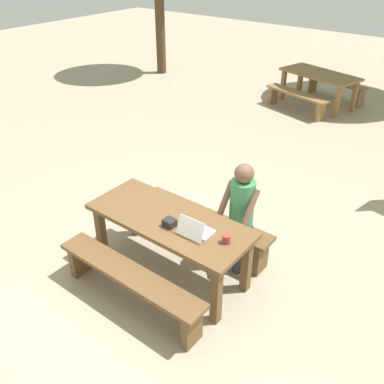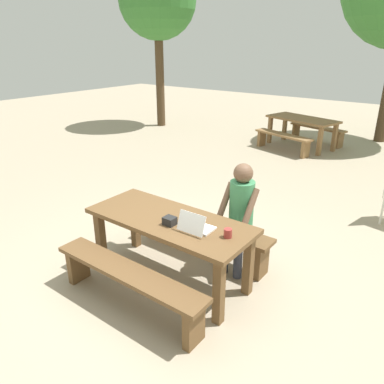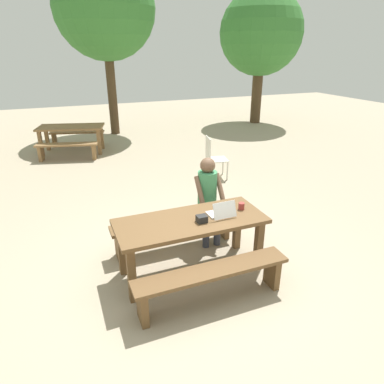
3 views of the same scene
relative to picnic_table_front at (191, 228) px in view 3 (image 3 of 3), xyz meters
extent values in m
plane|color=tan|center=(0.00, 0.00, -0.64)|extent=(30.00, 30.00, 0.00)
cube|color=brown|center=(0.00, 0.00, 0.09)|extent=(1.86, 0.77, 0.05)
cube|color=brown|center=(-0.83, -0.28, -0.29)|extent=(0.09, 0.09, 0.71)
cube|color=brown|center=(0.83, -0.28, -0.29)|extent=(0.09, 0.09, 0.71)
cube|color=brown|center=(-0.83, 0.28, -0.29)|extent=(0.09, 0.09, 0.71)
cube|color=brown|center=(0.83, 0.28, -0.29)|extent=(0.09, 0.09, 0.71)
cube|color=brown|center=(0.00, -0.64, -0.21)|extent=(1.81, 0.30, 0.05)
cube|color=brown|center=(-0.81, -0.64, -0.44)|extent=(0.08, 0.24, 0.40)
cube|color=brown|center=(0.81, -0.64, -0.44)|extent=(0.08, 0.24, 0.40)
cube|color=brown|center=(0.00, 0.64, -0.21)|extent=(1.81, 0.30, 0.05)
cube|color=brown|center=(-0.81, 0.64, -0.44)|extent=(0.08, 0.24, 0.40)
cube|color=brown|center=(0.81, 0.64, -0.44)|extent=(0.08, 0.24, 0.40)
cube|color=white|center=(0.39, 0.00, 0.13)|extent=(0.31, 0.21, 0.02)
cube|color=white|center=(0.39, -0.13, 0.23)|extent=(0.30, 0.09, 0.20)
cube|color=black|center=(0.39, -0.13, 0.24)|extent=(0.28, 0.07, 0.18)
cube|color=black|center=(0.10, -0.11, 0.16)|extent=(0.12, 0.11, 0.08)
cylinder|color=#99332D|center=(0.72, 0.02, 0.16)|extent=(0.08, 0.08, 0.09)
cylinder|color=#333847|center=(0.42, 0.46, -0.42)|extent=(0.10, 0.10, 0.45)
cylinder|color=#333847|center=(0.60, 0.46, -0.42)|extent=(0.10, 0.10, 0.45)
cube|color=#333847|center=(0.51, 0.55, -0.15)|extent=(0.28, 0.28, 0.12)
cylinder|color=#3F8C59|center=(0.51, 0.64, 0.17)|extent=(0.28, 0.28, 0.57)
cylinder|color=brown|center=(0.36, 0.54, 0.22)|extent=(0.07, 0.32, 0.41)
cylinder|color=brown|center=(0.67, 0.54, 0.22)|extent=(0.07, 0.32, 0.41)
sphere|color=brown|center=(0.51, 0.64, 0.55)|extent=(0.21, 0.21, 0.21)
cube|color=silver|center=(1.85, 3.03, -0.22)|extent=(0.52, 0.52, 0.02)
cube|color=silver|center=(1.64, 3.08, 0.04)|extent=(0.11, 0.43, 0.50)
cylinder|color=silver|center=(1.99, 2.81, -0.43)|extent=(0.04, 0.04, 0.41)
cylinder|color=silver|center=(2.07, 3.18, -0.43)|extent=(0.04, 0.04, 0.41)
cylinder|color=silver|center=(1.62, 2.88, -0.43)|extent=(0.04, 0.04, 0.41)
cylinder|color=silver|center=(1.70, 3.26, -0.43)|extent=(0.04, 0.04, 0.41)
cube|color=olive|center=(-0.99, 6.34, 0.07)|extent=(1.87, 1.23, 0.05)
cube|color=olive|center=(-1.80, 6.25, -0.30)|extent=(0.11, 0.11, 0.69)
cube|color=olive|center=(-0.34, 5.85, -0.30)|extent=(0.11, 0.11, 0.69)
cube|color=olive|center=(-1.64, 6.84, -0.30)|extent=(0.11, 0.11, 0.69)
cube|color=olive|center=(-0.18, 6.43, -0.30)|extent=(0.11, 0.11, 0.69)
cube|color=olive|center=(-1.18, 5.67, -0.23)|extent=(1.57, 0.70, 0.05)
cube|color=olive|center=(-1.83, 5.84, -0.45)|extent=(0.14, 0.25, 0.39)
cube|color=olive|center=(-0.53, 5.49, -0.45)|extent=(0.14, 0.25, 0.39)
cube|color=olive|center=(-0.80, 7.02, -0.23)|extent=(1.57, 0.70, 0.05)
cube|color=olive|center=(-1.45, 7.20, -0.45)|extent=(0.14, 0.25, 0.39)
cube|color=olive|center=(-0.15, 6.84, -0.45)|extent=(0.14, 0.25, 0.39)
cylinder|color=#4C3823|center=(0.51, 8.23, 0.81)|extent=(0.29, 0.29, 2.91)
sphere|color=#387A33|center=(0.51, 8.23, 3.18)|extent=(3.05, 3.05, 3.05)
cylinder|color=#4C3823|center=(5.94, 8.05, 0.52)|extent=(0.38, 0.38, 2.32)
sphere|color=#387A33|center=(5.94, 8.05, 2.57)|extent=(2.97, 2.97, 2.97)
camera|label=1|loc=(2.45, -2.77, 2.71)|focal=39.28mm
camera|label=2|loc=(2.32, -2.70, 1.87)|focal=34.59mm
camera|label=3|loc=(-1.38, -3.45, 2.06)|focal=31.83mm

